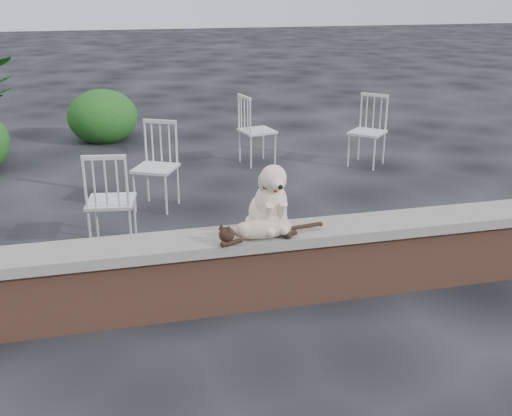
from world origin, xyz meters
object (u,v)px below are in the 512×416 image
object	(u,v)px
dog	(268,195)
chair_e	(257,130)
chair_b	(155,167)
chair_d	(367,131)
cat	(262,228)
chair_c	(111,200)

from	to	relation	value
dog	chair_e	size ratio (longest dim) A/B	0.58
dog	chair_b	world-z (taller)	dog
chair_d	chair_b	size ratio (longest dim) A/B	1.00
cat	chair_c	distance (m)	1.80
cat	chair_e	xyz separation A→B (m)	(0.92, 3.85, -0.19)
chair_d	chair_b	distance (m)	3.06
dog	chair_d	size ratio (longest dim) A/B	0.58
dog	chair_d	world-z (taller)	dog
dog	chair_c	size ratio (longest dim) A/B	0.58
chair_e	chair_b	bearing A→B (deg)	122.07
dog	cat	size ratio (longest dim) A/B	0.56
chair_c	chair_d	xyz separation A→B (m)	(3.38, 1.97, 0.00)
dog	chair_c	bearing A→B (deg)	126.53
chair_d	chair_b	world-z (taller)	same
chair_c	chair_d	bearing A→B (deg)	-140.77
dog	chair_c	world-z (taller)	dog
chair_b	chair_d	bearing A→B (deg)	46.48
chair_c	chair_b	world-z (taller)	same
chair_e	cat	bearing A→B (deg)	154.63
chair_d	chair_e	distance (m)	1.47
chair_c	chair_e	size ratio (longest dim) A/B	1.00
dog	chair_e	bearing A→B (deg)	72.55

